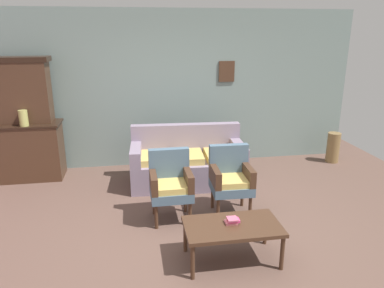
{
  "coord_description": "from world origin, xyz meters",
  "views": [
    {
      "loc": [
        -0.77,
        -3.73,
        2.34
      ],
      "look_at": [
        0.01,
        0.98,
        0.85
      ],
      "focal_mm": 34.12,
      "sensor_mm": 36.0,
      "label": 1
    }
  ],
  "objects": [
    {
      "name": "floral_couch",
      "position": [
        0.05,
        1.63,
        0.33
      ],
      "size": [
        1.8,
        0.89,
        0.9
      ],
      "color": "gray",
      "rests_on": "ground"
    },
    {
      "name": "side_cabinet",
      "position": [
        -2.5,
        2.25,
        0.47
      ],
      "size": [
        1.16,
        0.55,
        0.93
      ],
      "color": "#472D1E",
      "rests_on": "ground"
    },
    {
      "name": "armchair_near_cabinet",
      "position": [
        -0.34,
        0.52,
        0.5
      ],
      "size": [
        0.52,
        0.49,
        0.9
      ],
      "color": "slate",
      "rests_on": "ground"
    },
    {
      "name": "wall_back_with_decor",
      "position": [
        0.0,
        2.63,
        1.35
      ],
      "size": [
        6.4,
        0.09,
        2.7
      ],
      "color": "gray",
      "rests_on": "ground"
    },
    {
      "name": "ground_plane",
      "position": [
        0.0,
        0.0,
        0.0
      ],
      "size": [
        7.68,
        7.68,
        0.0
      ],
      "primitive_type": "plane",
      "color": "brown"
    },
    {
      "name": "floor_vase_by_wall",
      "position": [
        2.85,
        2.15,
        0.28
      ],
      "size": [
        0.23,
        0.23,
        0.55
      ],
      "primitive_type": "cylinder",
      "color": "olive",
      "rests_on": "ground"
    },
    {
      "name": "armchair_by_doorway",
      "position": [
        0.46,
        0.56,
        0.5
      ],
      "size": [
        0.53,
        0.5,
        0.9
      ],
      "color": "slate",
      "rests_on": "ground"
    },
    {
      "name": "cabinet_upper_hutch",
      "position": [
        -2.5,
        2.33,
        1.45
      ],
      "size": [
        0.99,
        0.38,
        1.03
      ],
      "color": "#472D1E",
      "rests_on": "side_cabinet"
    },
    {
      "name": "coffee_table",
      "position": [
        0.19,
        -0.5,
        0.38
      ],
      "size": [
        1.0,
        0.56,
        0.42
      ],
      "color": "#472D1E",
      "rests_on": "ground"
    },
    {
      "name": "vase_on_cabinet",
      "position": [
        -2.43,
        2.08,
        1.05
      ],
      "size": [
        0.13,
        0.13,
        0.25
      ],
      "primitive_type": "cylinder",
      "color": "tan",
      "rests_on": "side_cabinet"
    },
    {
      "name": "book_stack_on_table",
      "position": [
        0.2,
        -0.47,
        0.45
      ],
      "size": [
        0.15,
        0.12,
        0.06
      ],
      "color": "pink",
      "rests_on": "coffee_table"
    }
  ]
}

